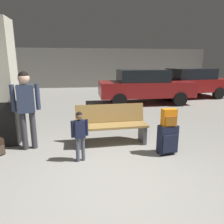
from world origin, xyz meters
name	(u,v)px	position (x,y,z in m)	size (l,w,h in m)	color
ground_plane	(96,120)	(0.00, 4.00, -0.05)	(18.00, 18.00, 0.10)	gray
garage_back_wall	(87,68)	(0.00, 12.86, 1.40)	(18.00, 0.12, 2.80)	slate
structural_pillar	(2,84)	(-2.16, 2.14, 1.35)	(0.57, 0.57, 2.73)	black
bench	(111,125)	(0.22, 1.75, 0.44)	(1.62, 0.60, 0.89)	#9E7A42
suitcase	(168,139)	(1.26, 1.01, 0.32)	(0.41, 0.29, 0.60)	#191E33
backpack_bright	(169,118)	(1.26, 1.01, 0.77)	(0.29, 0.21, 0.34)	orange
child	(80,131)	(-0.49, 0.95, 0.59)	(0.32, 0.19, 0.96)	#4C5160
adult	(26,102)	(-1.57, 1.69, 1.02)	(0.56, 0.26, 1.65)	#38383D
parked_car_side	(188,82)	(5.06, 7.46, 0.81)	(4.27, 2.17, 1.51)	maroon
parked_car_near	(144,86)	(2.35, 6.28, 0.81)	(4.11, 1.82, 1.51)	maroon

